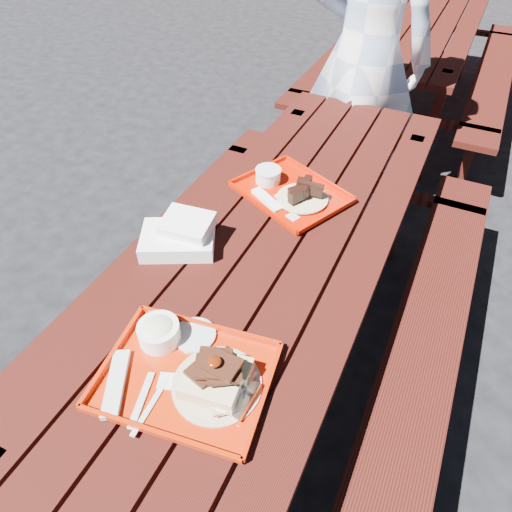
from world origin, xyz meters
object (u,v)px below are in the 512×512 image
object	(u,v)px
near_tray	(188,365)
picnic_table_near	(273,281)
far_tray	(289,191)
picnic_table_far	(420,45)
person	(366,56)

from	to	relation	value
near_tray	picnic_table_near	bearing A→B (deg)	90.32
near_tray	far_tray	bearing A→B (deg)	94.83
picnic_table_far	far_tray	xyz separation A→B (m)	(-0.07, -2.51, 0.21)
picnic_table_far	near_tray	size ratio (longest dim) A/B	4.99
person	near_tray	bearing A→B (deg)	95.37
picnic_table_near	person	bearing A→B (deg)	93.85
picnic_table_near	picnic_table_far	world-z (taller)	same
picnic_table_far	picnic_table_near	bearing A→B (deg)	-90.00
far_tray	picnic_table_near	bearing A→B (deg)	-76.50
picnic_table_far	person	distance (m)	1.49
picnic_table_near	person	world-z (taller)	person
picnic_table_far	person	size ratio (longest dim) A/B	1.29
picnic_table_near	far_tray	world-z (taller)	far_tray
far_tray	person	xyz separation A→B (m)	(-0.02, 1.07, 0.16)
picnic_table_near	far_tray	xyz separation A→B (m)	(-0.07, 0.29, 0.21)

